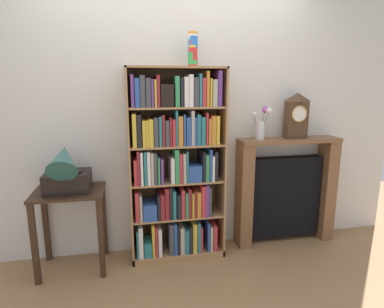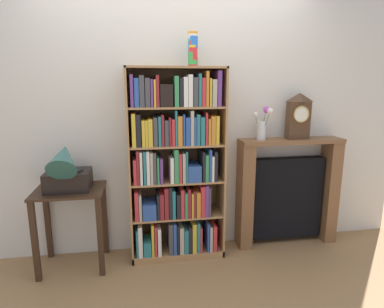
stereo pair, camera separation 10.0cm
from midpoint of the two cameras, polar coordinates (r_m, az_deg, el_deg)
ground_plane at (r=3.14m, az=-1.43°, el=-18.13°), size 7.44×6.40×0.02m
wall_back at (r=3.03m, az=-0.54°, el=6.94°), size 4.44×0.08×2.60m
bookshelf at (r=2.89m, az=-1.92°, el=-2.60°), size 0.85×0.32×1.73m
cup_stack at (r=2.85m, az=1.21°, el=18.07°), size 0.08×0.09×0.29m
side_table_left at (r=2.97m, az=-19.79°, el=-9.29°), size 0.57×0.45×0.71m
gramophone at (r=2.81m, az=-20.50°, el=-2.67°), size 0.36×0.42×0.47m
fireplace_mantel at (r=3.38m, az=17.34°, el=-6.52°), size 1.01×0.23×1.07m
mantel_clock at (r=3.23m, az=19.24°, el=6.39°), size 0.21×0.11×0.43m
flower_vase at (r=3.08m, az=13.34°, el=5.12°), size 0.15×0.16×0.31m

